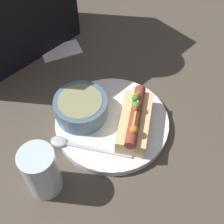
% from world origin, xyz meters
% --- Properties ---
extents(ground_plane, '(4.00, 4.00, 0.00)m').
position_xyz_m(ground_plane, '(0.00, 0.00, 0.00)').
color(ground_plane, '#4C4238').
extents(dinner_plate, '(0.25, 0.25, 0.02)m').
position_xyz_m(dinner_plate, '(0.00, 0.00, 0.01)').
color(dinner_plate, white).
rests_on(dinner_plate, ground_plane).
extents(hot_dog, '(0.15, 0.13, 0.07)m').
position_xyz_m(hot_dog, '(0.02, -0.05, 0.04)').
color(hot_dog, '#E5C17F').
rests_on(hot_dog, dinner_plate).
extents(soup_bowl, '(0.12, 0.12, 0.05)m').
position_xyz_m(soup_bowl, '(-0.04, 0.06, 0.04)').
color(soup_bowl, slate).
rests_on(soup_bowl, dinner_plate).
extents(spoon, '(0.11, 0.16, 0.01)m').
position_xyz_m(spoon, '(-0.10, 0.01, 0.02)').
color(spoon, '#B7B7BC').
rests_on(spoon, dinner_plate).
extents(drinking_glass, '(0.07, 0.07, 0.12)m').
position_xyz_m(drinking_glass, '(-0.19, -0.01, 0.06)').
color(drinking_glass, silver).
rests_on(drinking_glass, ground_plane).
extents(napkin, '(0.12, 0.09, 0.01)m').
position_xyz_m(napkin, '(0.07, 0.27, 0.00)').
color(napkin, white).
rests_on(napkin, ground_plane).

